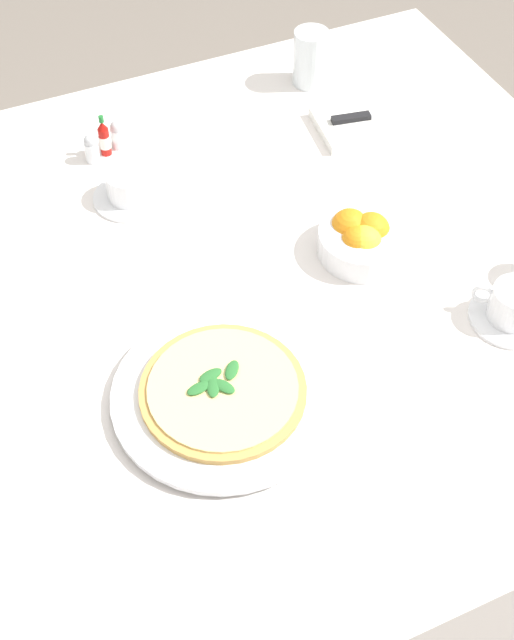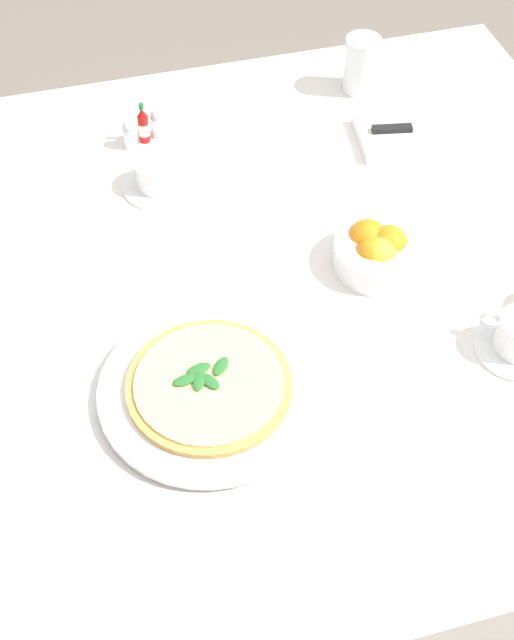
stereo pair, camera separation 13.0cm
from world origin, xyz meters
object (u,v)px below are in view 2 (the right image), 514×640
pizza_plate (209,390)px  pizza (209,384)px  water_glass_right_edge (361,68)px  citrus_bowl (378,251)px  dinner_knife (419,128)px  salt_shaker (158,124)px  coffee_cup_back_corner (158,176)px  pepper_shaker (130,135)px  hot_sauce_bottle (143,126)px  napkin_folded (416,134)px

pizza_plate → pizza: 0.01m
pizza → water_glass_right_edge: water_glass_right_edge is taller
water_glass_right_edge → citrus_bowl: size_ratio=0.75×
dinner_knife → salt_shaker: salt_shaker is taller
pizza_plate → coffee_cup_back_corner: (0.02, 0.47, 0.01)m
salt_shaker → pepper_shaker: (-0.06, -0.02, 0.00)m
pizza → citrus_bowl: bearing=29.9°
pizza → hot_sauce_bottle: size_ratio=2.87×
citrus_bowl → hot_sauce_bottle: size_ratio=1.81×
dinner_knife → salt_shaker: 0.49m
pizza_plate → dinner_knife: size_ratio=1.64×
pepper_shaker → salt_shaker: bearing=19.7°
pizza → napkin_folded: (0.51, 0.48, -0.01)m
water_glass_right_edge → pepper_shaker: water_glass_right_edge is taller
citrus_bowl → salt_shaker: citrus_bowl is taller
coffee_cup_back_corner → pepper_shaker: (-0.03, 0.13, -0.00)m
pizza → salt_shaker: size_ratio=4.23×
salt_shaker → pepper_shaker: same height
coffee_cup_back_corner → dinner_knife: coffee_cup_back_corner is taller
water_glass_right_edge → hot_sauce_bottle: (-0.44, -0.05, -0.01)m
pizza → coffee_cup_back_corner: coffee_cup_back_corner is taller
coffee_cup_back_corner → water_glass_right_edge: size_ratio=1.16×
pizza_plate → hot_sauce_bottle: bearing=88.5°
water_glass_right_edge → salt_shaker: 0.42m
dinner_knife → pepper_shaker: bearing=177.9°
pizza_plate → water_glass_right_edge: 0.80m
hot_sauce_bottle → pepper_shaker: bearing=-160.3°
hot_sauce_bottle → salt_shaker: 0.03m
citrus_bowl → pepper_shaker: bearing=129.6°
coffee_cup_back_corner → salt_shaker: size_ratio=2.31×
coffee_cup_back_corner → salt_shaker: same height
pizza → salt_shaker: 0.62m
pizza_plate → napkin_folded: napkin_folded is taller
coffee_cup_back_corner → pepper_shaker: 0.13m
hot_sauce_bottle → water_glass_right_edge: bearing=6.7°
napkin_folded → dinner_knife: size_ratio=1.20×
hot_sauce_bottle → pepper_shaker: size_ratio=1.48×
pizza → coffee_cup_back_corner: (0.02, 0.47, 0.00)m
salt_shaker → pepper_shaker: bearing=-160.3°
napkin_folded → salt_shaker: size_ratio=4.16×
napkin_folded → dinner_knife: (0.00, -0.00, 0.01)m
dinner_knife → napkin_folded: bearing=180.0°
dinner_knife → pizza_plate: bearing=-126.7°
pizza_plate → hot_sauce_bottle: size_ratio=3.86×
pizza_plate → salt_shaker: (0.04, 0.61, 0.01)m
hot_sauce_bottle → salt_shaker: (0.03, 0.01, -0.01)m
pizza_plate → pepper_shaker: size_ratio=5.69×
citrus_bowl → salt_shaker: (-0.28, 0.43, -0.00)m
coffee_cup_back_corner → pizza_plate: bearing=-92.0°
coffee_cup_back_corner → dinner_knife: 0.50m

